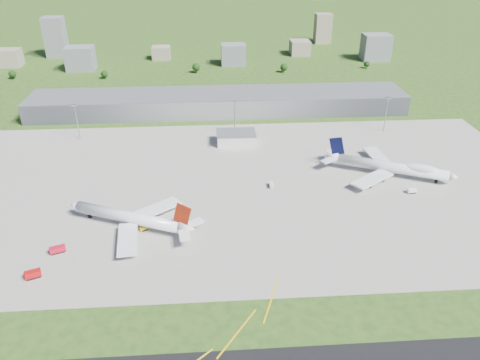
{
  "coord_description": "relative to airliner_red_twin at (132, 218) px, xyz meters",
  "views": [
    {
      "loc": [
        -7.67,
        -197.29,
        133.37
      ],
      "look_at": [
        7.97,
        30.26,
        9.0
      ],
      "focal_mm": 35.0,
      "sensor_mm": 36.0,
      "label": 1
    }
  ],
  "objects": [
    {
      "name": "bldg_w",
      "position": [
        -92.22,
        299.02,
        6.77
      ],
      "size": [
        28.0,
        22.0,
        24.0
      ],
      "primitive_type": "cube",
      "color": "slate",
      "rests_on": "ground"
    },
    {
      "name": "tug_yellow",
      "position": [
        5.48,
        -3.08,
        -4.24
      ],
      "size": [
        4.51,
        3.9,
        1.92
      ],
      "rotation": [
        0.0,
        0.0,
        0.52
      ],
      "color": "yellow",
      "rests_on": "ground"
    },
    {
      "name": "bldg_cw",
      "position": [
        -12.22,
        339.02,
        1.77
      ],
      "size": [
        20.0,
        18.0,
        14.0
      ],
      "primitive_type": "cube",
      "color": "gray",
      "rests_on": "ground"
    },
    {
      "name": "van_white_near",
      "position": [
        74.45,
        36.07,
        -3.91
      ],
      "size": [
        2.4,
        5.17,
        2.62
      ],
      "rotation": [
        0.0,
        0.0,
        1.57
      ],
      "color": "silver",
      "rests_on": "ground"
    },
    {
      "name": "tree_w",
      "position": [
        -62.22,
        264.02,
        -0.37
      ],
      "size": [
        6.75,
        6.75,
        8.25
      ],
      "color": "#382314",
      "rests_on": "ground"
    },
    {
      "name": "bldg_tall_w",
      "position": [
        -132.22,
        359.02,
        16.77
      ],
      "size": [
        22.0,
        20.0,
        44.0
      ],
      "primitive_type": "cube",
      "color": "slate",
      "rests_on": "ground"
    },
    {
      "name": "tree_far_w",
      "position": [
        -152.22,
        269.02,
        -0.04
      ],
      "size": [
        7.2,
        7.2,
        8.8
      ],
      "color": "#382314",
      "rests_on": "ground"
    },
    {
      "name": "bldg_tall_e",
      "position": [
        187.78,
        409.02,
        12.77
      ],
      "size": [
        20.0,
        18.0,
        36.0
      ],
      "primitive_type": "cube",
      "color": "gray",
      "rests_on": "ground"
    },
    {
      "name": "tree_e",
      "position": [
        117.78,
        274.02,
        0.28
      ],
      "size": [
        7.65,
        7.65,
        9.35
      ],
      "color": "#382314",
      "rests_on": "ground"
    },
    {
      "name": "airliner_blue_quad",
      "position": [
        148.26,
        45.13,
        0.44
      ],
      "size": [
        73.38,
        55.62,
        20.41
      ],
      "rotation": [
        0.0,
        0.0,
        -0.43
      ],
      "color": "white",
      "rests_on": "ground"
    },
    {
      "name": "ops_building",
      "position": [
        57.78,
        99.02,
        -1.23
      ],
      "size": [
        26.0,
        16.0,
        8.0
      ],
      "primitive_type": "cube",
      "color": "silver",
      "rests_on": "ground"
    },
    {
      "name": "terminal",
      "position": [
        47.78,
        164.02,
        2.27
      ],
      "size": [
        300.0,
        42.0,
        15.0
      ],
      "primitive_type": "cube",
      "color": "gray",
      "rests_on": "ground"
    },
    {
      "name": "bldg_far_w",
      "position": [
        -172.22,
        319.02,
        3.77
      ],
      "size": [
        24.0,
        20.0,
        18.0
      ],
      "primitive_type": "cube",
      "color": "gray",
      "rests_on": "ground"
    },
    {
      "name": "tree_far_e",
      "position": [
        207.78,
        284.02,
        -0.69
      ],
      "size": [
        6.3,
        6.3,
        7.7
      ],
      "color": "#382314",
      "rests_on": "ground"
    },
    {
      "name": "mast_east",
      "position": [
        167.78,
        114.02,
        12.48
      ],
      "size": [
        3.5,
        2.0,
        25.9
      ],
      "color": "gray",
      "rests_on": "ground"
    },
    {
      "name": "mast_west",
      "position": [
        -52.22,
        114.02,
        12.48
      ],
      "size": [
        3.5,
        2.0,
        25.9
      ],
      "color": "gray",
      "rests_on": "ground"
    },
    {
      "name": "fire_truck",
      "position": [
        -32.2,
        -18.65,
        -3.64
      ],
      "size": [
        7.55,
        5.09,
        3.18
      ],
      "rotation": [
        0.0,
        0.0,
        0.38
      ],
      "color": "red",
      "rests_on": "ground"
    },
    {
      "name": "van_white_far",
      "position": [
        152.89,
        23.69,
        -3.9
      ],
      "size": [
        5.32,
        2.89,
        2.63
      ],
      "rotation": [
        0.0,
        0.0,
        0.09
      ],
      "color": "white",
      "rests_on": "ground"
    },
    {
      "name": "ground",
      "position": [
        47.78,
        149.02,
        -5.23
      ],
      "size": [
        1400.0,
        1400.0,
        0.0
      ],
      "primitive_type": "plane",
      "color": "#274916",
      "rests_on": "ground"
    },
    {
      "name": "mast_center",
      "position": [
        57.78,
        114.02,
        12.48
      ],
      "size": [
        3.5,
        2.0,
        25.9
      ],
      "color": "gray",
      "rests_on": "ground"
    },
    {
      "name": "bldg_c",
      "position": [
        67.78,
        309.02,
        5.77
      ],
      "size": [
        26.0,
        20.0,
        22.0
      ],
      "primitive_type": "cube",
      "color": "slate",
      "rests_on": "ground"
    },
    {
      "name": "tree_c",
      "position": [
        27.78,
        279.02,
        0.61
      ],
      "size": [
        8.1,
        8.1,
        9.9
      ],
      "color": "#382314",
      "rests_on": "ground"
    },
    {
      "name": "crash_tender",
      "position": [
        -37.89,
        -35.89,
        -3.5
      ],
      "size": [
        7.26,
        5.2,
        3.46
      ],
      "rotation": [
        0.0,
        0.0,
        0.39
      ],
      "color": "#B80D11",
      "rests_on": "ground"
    },
    {
      "name": "bldg_e",
      "position": [
        227.78,
        319.02,
        8.77
      ],
      "size": [
        30.0,
        22.0,
        28.0
      ],
      "primitive_type": "cube",
      "color": "slate",
      "rests_on": "ground"
    },
    {
      "name": "airliner_red_twin",
      "position": [
        0.0,
        0.0,
        0.0
      ],
      "size": [
        67.83,
        51.18,
        19.62
      ],
      "rotation": [
        0.0,
        0.0,
        2.73
      ],
      "color": "white",
      "rests_on": "ground"
    },
    {
      "name": "bldg_ce",
      "position": [
        147.78,
        349.02,
        2.77
      ],
      "size": [
        22.0,
        24.0,
        16.0
      ],
      "primitive_type": "cube",
      "color": "gray",
      "rests_on": "ground"
    },
    {
      "name": "apron",
      "position": [
        57.78,
        39.02,
        -5.19
      ],
      "size": [
        360.0,
        190.0,
        0.08
      ],
      "primitive_type": "cube",
      "color": "gray",
      "rests_on": "ground"
    }
  ]
}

